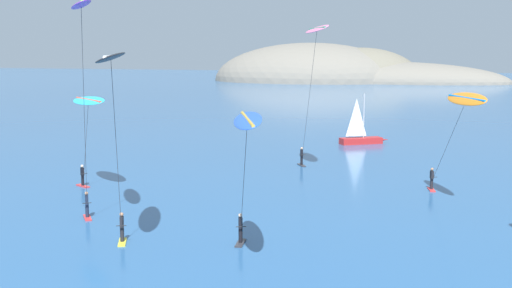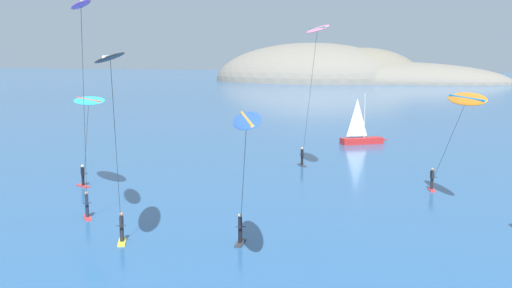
{
  "view_description": "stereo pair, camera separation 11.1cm",
  "coord_description": "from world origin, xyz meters",
  "px_view_note": "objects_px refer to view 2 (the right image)",
  "views": [
    {
      "loc": [
        12.08,
        -18.67,
        10.49
      ],
      "look_at": [
        -0.92,
        21.13,
        4.35
      ],
      "focal_mm": 45.0,
      "sensor_mm": 36.0,
      "label": 1
    },
    {
      "loc": [
        12.18,
        -18.63,
        10.49
      ],
      "look_at": [
        -0.92,
        21.13,
        4.35
      ],
      "focal_mm": 45.0,
      "sensor_mm": 36.0,
      "label": 2
    }
  ],
  "objects_px": {
    "kitesurfer_cyan": "(88,106)",
    "kitesurfer_orange": "(463,107)",
    "kitesurfer_purple": "(82,29)",
    "kitesurfer_blue": "(246,130)",
    "kitesurfer_pink": "(316,39)",
    "sailboat_near": "(364,138)",
    "kitesurfer_black": "(111,71)"
  },
  "relations": [
    {
      "from": "kitesurfer_orange",
      "to": "kitesurfer_black",
      "type": "bearing_deg",
      "value": -132.42
    },
    {
      "from": "kitesurfer_blue",
      "to": "sailboat_near",
      "type": "bearing_deg",
      "value": 91.42
    },
    {
      "from": "kitesurfer_black",
      "to": "kitesurfer_orange",
      "type": "bearing_deg",
      "value": 47.58
    },
    {
      "from": "kitesurfer_purple",
      "to": "kitesurfer_cyan",
      "type": "bearing_deg",
      "value": 122.06
    },
    {
      "from": "kitesurfer_cyan",
      "to": "kitesurfer_blue",
      "type": "bearing_deg",
      "value": -37.44
    },
    {
      "from": "sailboat_near",
      "to": "kitesurfer_blue",
      "type": "distance_m",
      "value": 44.33
    },
    {
      "from": "kitesurfer_purple",
      "to": "kitesurfer_orange",
      "type": "height_order",
      "value": "kitesurfer_purple"
    },
    {
      "from": "kitesurfer_cyan",
      "to": "kitesurfer_orange",
      "type": "distance_m",
      "value": 26.69
    },
    {
      "from": "kitesurfer_cyan",
      "to": "kitesurfer_purple",
      "type": "distance_m",
      "value": 13.51
    },
    {
      "from": "kitesurfer_cyan",
      "to": "kitesurfer_black",
      "type": "height_order",
      "value": "kitesurfer_black"
    },
    {
      "from": "kitesurfer_blue",
      "to": "kitesurfer_orange",
      "type": "distance_m",
      "value": 19.32
    },
    {
      "from": "kitesurfer_cyan",
      "to": "kitesurfer_black",
      "type": "distance_m",
      "value": 17.45
    },
    {
      "from": "kitesurfer_purple",
      "to": "kitesurfer_black",
      "type": "bearing_deg",
      "value": -41.25
    },
    {
      "from": "kitesurfer_cyan",
      "to": "kitesurfer_orange",
      "type": "height_order",
      "value": "kitesurfer_orange"
    },
    {
      "from": "kitesurfer_black",
      "to": "sailboat_near",
      "type": "bearing_deg",
      "value": 83.01
    },
    {
      "from": "kitesurfer_pink",
      "to": "kitesurfer_orange",
      "type": "bearing_deg",
      "value": -30.27
    },
    {
      "from": "sailboat_near",
      "to": "kitesurfer_black",
      "type": "distance_m",
      "value": 45.94
    },
    {
      "from": "sailboat_near",
      "to": "kitesurfer_purple",
      "type": "xyz_separation_m",
      "value": [
        -9.16,
        -41.54,
        10.99
      ]
    },
    {
      "from": "kitesurfer_purple",
      "to": "kitesurfer_blue",
      "type": "distance_m",
      "value": 11.56
    },
    {
      "from": "kitesurfer_black",
      "to": "kitesurfer_blue",
      "type": "bearing_deg",
      "value": 7.49
    },
    {
      "from": "kitesurfer_purple",
      "to": "kitesurfer_orange",
      "type": "relative_size",
      "value": 1.59
    },
    {
      "from": "sailboat_near",
      "to": "kitesurfer_orange",
      "type": "xyz_separation_m",
      "value": [
        10.64,
        -27.1,
        6.08
      ]
    },
    {
      "from": "kitesurfer_cyan",
      "to": "kitesurfer_pink",
      "type": "relative_size",
      "value": 0.57
    },
    {
      "from": "kitesurfer_blue",
      "to": "kitesurfer_pink",
      "type": "bearing_deg",
      "value": 95.14
    },
    {
      "from": "kitesurfer_blue",
      "to": "kitesurfer_purple",
      "type": "bearing_deg",
      "value": 167.06
    },
    {
      "from": "kitesurfer_cyan",
      "to": "kitesurfer_orange",
      "type": "relative_size",
      "value": 0.86
    },
    {
      "from": "sailboat_near",
      "to": "kitesurfer_blue",
      "type": "height_order",
      "value": "kitesurfer_blue"
    },
    {
      "from": "kitesurfer_cyan",
      "to": "kitesurfer_orange",
      "type": "bearing_deg",
      "value": 8.38
    },
    {
      "from": "kitesurfer_purple",
      "to": "kitesurfer_pink",
      "type": "bearing_deg",
      "value": 69.1
    },
    {
      "from": "sailboat_near",
      "to": "kitesurfer_blue",
      "type": "bearing_deg",
      "value": -88.58
    },
    {
      "from": "kitesurfer_orange",
      "to": "kitesurfer_blue",
      "type": "bearing_deg",
      "value": -119.65
    },
    {
      "from": "kitesurfer_orange",
      "to": "kitesurfer_cyan",
      "type": "bearing_deg",
      "value": -171.62
    }
  ]
}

